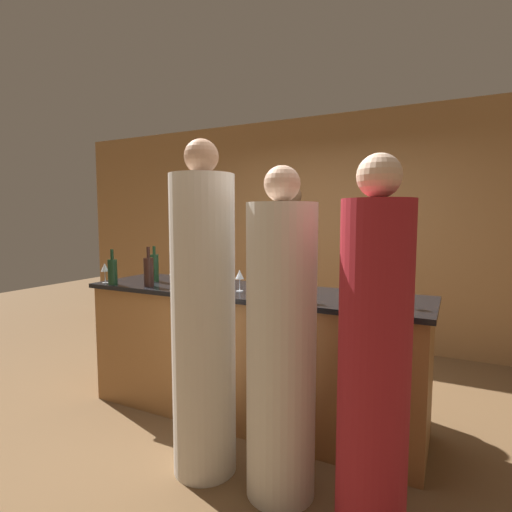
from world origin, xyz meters
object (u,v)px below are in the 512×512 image
(guest_0, at_px, (203,321))
(wine_bottle_0, at_px, (149,271))
(wine_bottle_1, at_px, (154,267))
(bartender, at_px, (288,289))
(guest_2, at_px, (374,369))
(guest_1, at_px, (281,347))
(wine_bottle_2, at_px, (113,271))
(ice_bucket, at_px, (282,275))

(guest_0, relative_size, wine_bottle_0, 6.28)
(wine_bottle_0, xyz_separation_m, wine_bottle_1, (-0.14, 0.23, 0.00))
(bartender, height_order, wine_bottle_1, bartender)
(guest_0, bearing_deg, guest_2, -6.48)
(guest_0, bearing_deg, bartender, 91.92)
(guest_0, height_order, guest_2, guest_0)
(guest_1, height_order, wine_bottle_2, guest_1)
(wine_bottle_1, height_order, wine_bottle_2, wine_bottle_1)
(bartender, distance_m, guest_1, 1.57)
(guest_2, bearing_deg, guest_0, 173.52)
(bartender, bearing_deg, ice_bucket, 106.96)
(bartender, xyz_separation_m, guest_0, (0.05, -1.48, 0.04))
(bartender, distance_m, wine_bottle_1, 1.24)
(wine_bottle_2, bearing_deg, guest_0, -19.41)
(bartender, relative_size, wine_bottle_0, 5.85)
(wine_bottle_2, xyz_separation_m, ice_bucket, (1.30, 0.49, -0.01))
(bartender, height_order, wine_bottle_0, bartender)
(guest_1, relative_size, wine_bottle_1, 5.99)
(wine_bottle_1, bearing_deg, bartender, 39.37)
(wine_bottle_2, bearing_deg, bartender, 43.47)
(guest_1, distance_m, wine_bottle_1, 1.67)
(guest_2, bearing_deg, wine_bottle_0, 162.32)
(wine_bottle_0, bearing_deg, ice_bucket, 23.62)
(guest_0, distance_m, guest_1, 0.51)
(guest_2, height_order, wine_bottle_1, guest_2)
(guest_0, relative_size, guest_1, 1.10)
(guest_0, bearing_deg, wine_bottle_0, 150.48)
(wine_bottle_0, bearing_deg, guest_2, -17.68)
(bartender, xyz_separation_m, wine_bottle_0, (-0.80, -1.00, 0.24))
(ice_bucket, bearing_deg, guest_1, -67.10)
(guest_0, height_order, wine_bottle_2, guest_0)
(bartender, relative_size, guest_1, 1.02)
(wine_bottle_0, xyz_separation_m, wine_bottle_2, (-0.32, -0.07, -0.01))
(bartender, xyz_separation_m, wine_bottle_2, (-1.12, -1.07, 0.22))
(wine_bottle_1, bearing_deg, ice_bucket, 10.06)
(wine_bottle_1, relative_size, ice_bucket, 1.55)
(guest_1, relative_size, wine_bottle_0, 5.73)
(guest_2, xyz_separation_m, ice_bucket, (-0.90, 1.02, 0.25))
(bartender, distance_m, ice_bucket, 0.64)
(guest_2, xyz_separation_m, wine_bottle_0, (-1.87, 0.60, 0.27))
(bartender, relative_size, guest_2, 1.02)
(guest_0, xyz_separation_m, wine_bottle_1, (-0.99, 0.71, 0.20))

